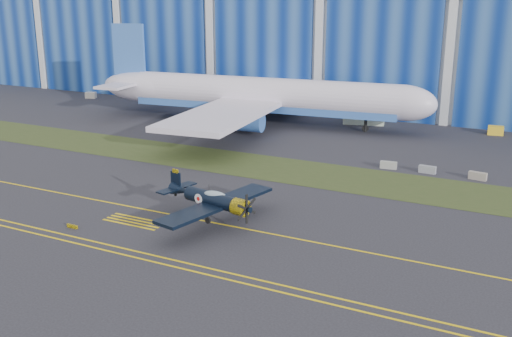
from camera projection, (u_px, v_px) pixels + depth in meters
The scene contains 16 objects.
ground at pixel (345, 225), 55.35m from camera, with size 260.00×260.00×0.00m, color #2D2C34.
grass_median at pixel (386, 184), 67.32m from camera, with size 260.00×10.00×0.02m, color #475128.
hangar at pixel (472, 25), 112.58m from camera, with size 220.00×45.70×30.00m.
taxiway_centreline at pixel (326, 244), 51.06m from camera, with size 200.00×0.20×0.02m, color yellow.
edge_line_near at pixel (280, 292), 42.93m from camera, with size 80.00×0.20×0.02m, color yellow.
edge_line_far at pixel (285, 286), 43.79m from camera, with size 80.00×0.20×0.02m, color yellow.
hold_short_ladder at pixel (134, 221), 56.23m from camera, with size 6.00×2.40×0.02m, color yellow, non-canonical shape.
guard_board_left at pixel (72, 226), 54.59m from camera, with size 1.20×0.15×0.35m, color yellow.
warbird at pixel (212, 199), 55.01m from camera, with size 13.65×15.42×3.98m.
jetliner at pixel (262, 57), 95.75m from camera, with size 67.00×58.64×21.57m.
shipping_container at pixel (364, 115), 98.10m from camera, with size 6.60×2.64×2.86m, color #E6F9CF.
tug at pixel (496, 130), 90.71m from camera, with size 2.27×1.42×1.33m, color yellow.
cart at pixel (91, 95), 122.52m from camera, with size 2.05×1.23×1.23m, color silver.
barrier_a at pixel (388, 165), 73.13m from camera, with size 2.00×0.60×0.90m, color #9C9B95.
barrier_b at pixel (427, 169), 71.29m from camera, with size 2.00×0.60×0.90m, color gray.
barrier_c at pixel (478, 176), 68.76m from camera, with size 2.00×0.60×0.90m, color gray.
Camera 1 is at (16.02, -49.79, 20.57)m, focal length 42.00 mm.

